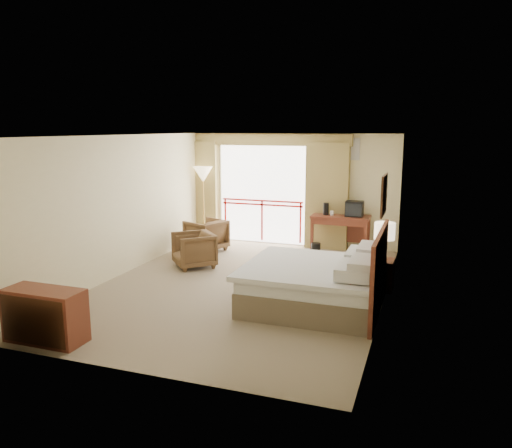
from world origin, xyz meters
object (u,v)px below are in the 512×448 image
at_px(floor_lamp, 203,177).
at_px(dresser, 45,316).
at_px(bed, 317,283).
at_px(nightstand, 382,275).
at_px(wastebasket, 316,249).
at_px(side_table, 185,245).
at_px(armchair_near, 194,267).
at_px(armchair_far, 206,250).
at_px(tv, 354,209).
at_px(table_lamp, 385,232).
at_px(desk, 341,223).

relative_size(floor_lamp, dresser, 1.73).
bearing_deg(bed, nightstand, 52.80).
bearing_deg(wastebasket, side_table, -151.38).
relative_size(armchair_near, dresser, 0.73).
xyz_separation_m(wastebasket, armchair_near, (-2.15, -1.82, -0.13)).
height_order(armchair_far, armchair_near, armchair_far).
height_order(tv, armchair_near, tv).
bearing_deg(armchair_far, floor_lamp, -129.14).
xyz_separation_m(table_lamp, floor_lamp, (-4.63, 2.43, 0.58)).
relative_size(table_lamp, side_table, 1.27).
bearing_deg(armchair_near, tv, 84.52).
bearing_deg(table_lamp, armchair_far, 159.76).
height_order(nightstand, floor_lamp, floor_lamp).
bearing_deg(nightstand, armchair_far, 160.84).
relative_size(table_lamp, floor_lamp, 0.34).
distance_m(bed, floor_lamp, 5.38).
xyz_separation_m(tv, armchair_far, (-3.28, -0.87, -1.03)).
distance_m(armchair_far, side_table, 0.99).
bearing_deg(floor_lamp, side_table, -77.30).
bearing_deg(table_lamp, side_table, 171.89).
xyz_separation_m(nightstand, desk, (-1.18, 2.52, 0.40)).
xyz_separation_m(nightstand, table_lamp, (0.00, 0.05, 0.77)).
relative_size(desk, armchair_near, 1.66).
distance_m(tv, side_table, 3.86).
relative_size(armchair_near, floor_lamp, 0.42).
distance_m(nightstand, desk, 2.81).
bearing_deg(desk, tv, -15.97).
height_order(side_table, floor_lamp, floor_lamp).
relative_size(table_lamp, armchair_near, 0.81).
relative_size(side_table, dresser, 0.46).
relative_size(wastebasket, armchair_far, 0.33).
bearing_deg(armchair_far, dresser, 24.03).
height_order(desk, side_table, desk).
relative_size(desk, wastebasket, 4.95).
height_order(wastebasket, side_table, side_table).
height_order(table_lamp, armchair_far, table_lamp).
height_order(armchair_far, side_table, side_table).
bearing_deg(floor_lamp, table_lamp, -27.67).
relative_size(bed, nightstand, 3.90).
distance_m(bed, tv, 3.72).
bearing_deg(wastebasket, dresser, -112.58).
height_order(bed, tv, tv).
distance_m(desk, dresser, 6.90).
bearing_deg(armchair_near, wastebasket, 87.59).
distance_m(tv, dresser, 7.00).
bearing_deg(side_table, desk, 31.47).
relative_size(table_lamp, desk, 0.48).
distance_m(nightstand, floor_lamp, 5.43).
height_order(desk, floor_lamp, floor_lamp).
distance_m(nightstand, armchair_near, 3.82).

